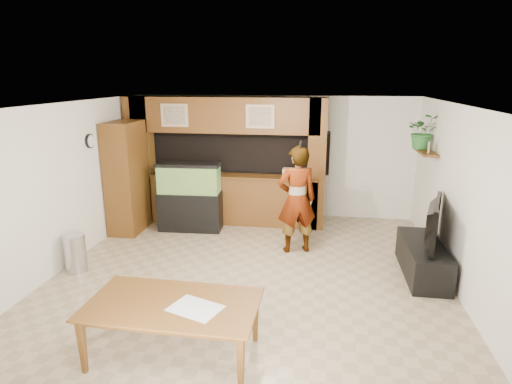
% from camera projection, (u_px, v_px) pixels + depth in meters
% --- Properties ---
extents(floor, '(6.50, 6.50, 0.00)m').
position_uv_depth(floor, '(249.00, 278.00, 6.56)').
color(floor, tan).
rests_on(floor, ground).
extents(ceiling, '(6.50, 6.50, 0.00)m').
position_uv_depth(ceiling, '(248.00, 106.00, 5.87)').
color(ceiling, white).
rests_on(ceiling, wall_back).
extents(wall_back, '(6.00, 0.00, 6.00)m').
position_uv_depth(wall_back, '(273.00, 156.00, 9.32)').
color(wall_back, white).
rests_on(wall_back, floor).
extents(wall_left, '(0.00, 6.50, 6.50)m').
position_uv_depth(wall_left, '(58.00, 189.00, 6.65)').
color(wall_left, white).
rests_on(wall_left, floor).
extents(wall_right, '(0.00, 6.50, 6.50)m').
position_uv_depth(wall_right, '(467.00, 206.00, 5.78)').
color(wall_right, white).
rests_on(wall_right, floor).
extents(partition, '(4.20, 0.99, 2.60)m').
position_uv_depth(partition, '(225.00, 160.00, 8.87)').
color(partition, brown).
rests_on(partition, floor).
extents(wall_clock, '(0.05, 0.25, 0.25)m').
position_uv_depth(wall_clock, '(90.00, 141.00, 7.45)').
color(wall_clock, black).
rests_on(wall_clock, wall_left).
extents(wall_shelf, '(0.25, 0.90, 0.04)m').
position_uv_depth(wall_shelf, '(425.00, 152.00, 7.55)').
color(wall_shelf, brown).
rests_on(wall_shelf, wall_right).
extents(pantry_cabinet, '(0.54, 0.89, 2.17)m').
position_uv_depth(pantry_cabinet, '(127.00, 178.00, 8.31)').
color(pantry_cabinet, brown).
rests_on(pantry_cabinet, floor).
extents(trash_can, '(0.33, 0.33, 0.61)m').
position_uv_depth(trash_can, '(75.00, 253.00, 6.72)').
color(trash_can, '#B2B2B7').
rests_on(trash_can, floor).
extents(aquarium, '(1.24, 0.46, 1.37)m').
position_uv_depth(aquarium, '(190.00, 198.00, 8.46)').
color(aquarium, black).
rests_on(aquarium, floor).
extents(tv_stand, '(0.56, 1.52, 0.51)m').
position_uv_depth(tv_stand, '(423.00, 259.00, 6.62)').
color(tv_stand, black).
rests_on(tv_stand, floor).
extents(television, '(0.49, 1.21, 0.70)m').
position_uv_depth(television, '(427.00, 222.00, 6.46)').
color(television, black).
rests_on(television, tv_stand).
extents(photo_frame, '(0.06, 0.15, 0.19)m').
position_uv_depth(photo_frame, '(429.00, 147.00, 7.32)').
color(photo_frame, tan).
rests_on(photo_frame, wall_shelf).
extents(potted_plant, '(0.61, 0.54, 0.63)m').
position_uv_depth(potted_plant, '(423.00, 131.00, 7.65)').
color(potted_plant, '#2C6F2E').
rests_on(potted_plant, wall_shelf).
extents(person, '(0.79, 0.65, 1.88)m').
position_uv_depth(person, '(297.00, 200.00, 7.34)').
color(person, '#9E7D57').
rests_on(person, floor).
extents(microphone, '(0.03, 0.09, 0.15)m').
position_uv_depth(microphone, '(301.00, 145.00, 6.93)').
color(microphone, black).
rests_on(microphone, person).
extents(dining_table, '(1.86, 1.06, 0.65)m').
position_uv_depth(dining_table, '(173.00, 332.00, 4.62)').
color(dining_table, brown).
rests_on(dining_table, floor).
extents(newspaper_a, '(0.62, 0.53, 0.01)m').
position_uv_depth(newspaper_a, '(195.00, 308.00, 4.46)').
color(newspaper_a, silver).
rests_on(newspaper_a, dining_table).
extents(counter_box, '(0.28, 0.19, 0.18)m').
position_uv_depth(counter_box, '(290.00, 173.00, 8.54)').
color(counter_box, tan).
rests_on(counter_box, partition).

